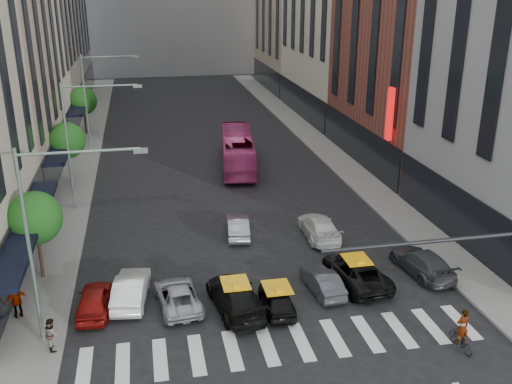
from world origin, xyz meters
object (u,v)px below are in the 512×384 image
streetlamp_near (49,220)px  taxi_left (235,296)px  streetlamp_far (95,89)px  car_red (94,300)px  car_white_front (131,288)px  motorcycle (460,340)px  bus (238,150)px  pedestrian_far (17,301)px  taxi_center (277,299)px  pedestrian_near (52,334)px  streetlamp_mid (80,130)px

streetlamp_near → taxi_left: size_ratio=1.76×
streetlamp_far → car_red: size_ratio=2.32×
car_white_front → motorcycle: bearing=161.4°
bus → streetlamp_far: bearing=-26.5°
car_red → bus: bus is taller
motorcycle → pedestrian_far: pedestrian_far is taller
bus → pedestrian_far: bus is taller
streetlamp_far → car_red: streetlamp_far is taller
motorcycle → taxi_center: bearing=-39.7°
bus → pedestrian_near: size_ratio=7.28×
taxi_center → pedestrian_far: size_ratio=2.07×
taxi_center → pedestrian_near: pedestrian_near is taller
streetlamp_far → taxi_left: bearing=-75.4°
streetlamp_mid → pedestrian_near: streetlamp_mid is taller
car_red → pedestrian_near: size_ratio=2.54×
car_red → car_white_front: car_white_front is taller
streetlamp_mid → streetlamp_far: same height
motorcycle → bus: bearing=-85.9°
streetlamp_near → streetlamp_mid: (0.00, 16.00, 0.00)m
taxi_center → streetlamp_far: bearing=-70.0°
bus → car_white_front: bearing=74.1°
pedestrian_near → streetlamp_far: bearing=-16.5°
streetlamp_near → motorcycle: bearing=-14.2°
streetlamp_near → bus: (12.21, 23.73, -4.35)m
streetlamp_far → bus: 15.37m
taxi_left → pedestrian_near: (-8.50, -1.80, 0.17)m
car_red → pedestrian_far: size_ratio=2.20×
bus → pedestrian_near: bus is taller
taxi_left → motorcycle: (9.30, -5.20, -0.31)m
motorcycle → taxi_left: bearing=-35.6°
bus → motorcycle: 28.64m
bus → pedestrian_near: (-12.56, -24.73, -0.64)m
car_white_front → motorcycle: 16.05m
streetlamp_far → pedestrian_far: streetlamp_far is taller
streetlamp_near → car_red: (1.25, 1.98, -5.24)m
streetlamp_mid → pedestrian_far: streetlamp_mid is taller
taxi_center → streetlamp_mid: bearing=-54.7°
streetlamp_far → motorcycle: 40.74m
car_white_front → taxi_left: (5.10, -1.88, 0.02)m
streetlamp_far → car_red: bearing=-87.6°
bus → taxi_center: bearing=92.6°
streetlamp_far → motorcycle: (17.45, -36.40, -5.47)m
streetlamp_near → bus: size_ratio=0.81×
car_white_front → bus: bus is taller
car_red → pedestrian_far: pedestrian_far is taller
streetlamp_near → motorcycle: (17.45, -4.40, -5.47)m
streetlamp_near → pedestrian_near: streetlamp_near is taller
streetlamp_near → pedestrian_far: size_ratio=5.09×
streetlamp_mid → taxi_left: 18.01m
taxi_center → motorcycle: bearing=149.0°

